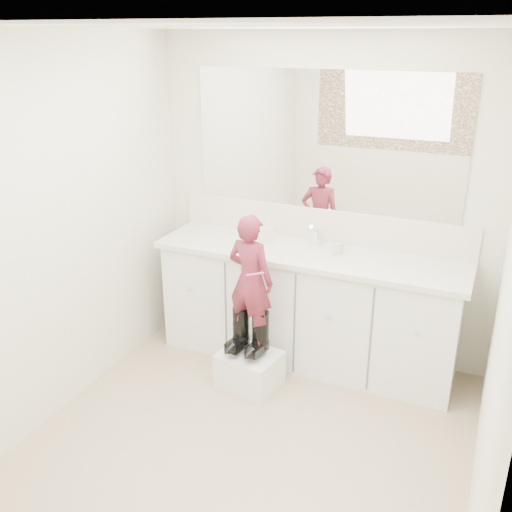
% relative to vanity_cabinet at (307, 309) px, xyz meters
% --- Properties ---
extents(floor, '(3.00, 3.00, 0.00)m').
position_rel_vanity_cabinet_xyz_m(floor, '(0.00, -1.23, -0.42)').
color(floor, '#8A765A').
rests_on(floor, ground).
extents(ceiling, '(3.00, 3.00, 0.00)m').
position_rel_vanity_cabinet_xyz_m(ceiling, '(0.00, -1.23, 1.97)').
color(ceiling, white).
rests_on(ceiling, wall_back).
extents(wall_back, '(2.60, 0.00, 2.60)m').
position_rel_vanity_cabinet_xyz_m(wall_back, '(0.00, 0.27, 0.77)').
color(wall_back, beige).
rests_on(wall_back, floor).
extents(wall_front, '(2.60, 0.00, 2.60)m').
position_rel_vanity_cabinet_xyz_m(wall_front, '(0.00, -2.73, 0.77)').
color(wall_front, beige).
rests_on(wall_front, floor).
extents(wall_left, '(0.00, 3.00, 3.00)m').
position_rel_vanity_cabinet_xyz_m(wall_left, '(-1.30, -1.23, 0.78)').
color(wall_left, beige).
rests_on(wall_left, floor).
extents(wall_right, '(0.00, 3.00, 3.00)m').
position_rel_vanity_cabinet_xyz_m(wall_right, '(1.30, -1.23, 0.78)').
color(wall_right, beige).
rests_on(wall_right, floor).
extents(vanity_cabinet, '(2.20, 0.55, 0.85)m').
position_rel_vanity_cabinet_xyz_m(vanity_cabinet, '(0.00, 0.00, 0.00)').
color(vanity_cabinet, silver).
rests_on(vanity_cabinet, floor).
extents(countertop, '(2.28, 0.58, 0.04)m').
position_rel_vanity_cabinet_xyz_m(countertop, '(0.00, -0.01, 0.45)').
color(countertop, beige).
rests_on(countertop, vanity_cabinet).
extents(backsplash, '(2.28, 0.03, 0.25)m').
position_rel_vanity_cabinet_xyz_m(backsplash, '(0.00, 0.26, 0.59)').
color(backsplash, beige).
rests_on(backsplash, countertop).
extents(mirror, '(2.00, 0.02, 1.00)m').
position_rel_vanity_cabinet_xyz_m(mirror, '(0.00, 0.26, 1.22)').
color(mirror, white).
rests_on(mirror, wall_back).
extents(faucet, '(0.08, 0.08, 0.10)m').
position_rel_vanity_cabinet_xyz_m(faucet, '(0.00, 0.15, 0.52)').
color(faucet, silver).
rests_on(faucet, countertop).
extents(cup, '(0.11, 0.11, 0.10)m').
position_rel_vanity_cabinet_xyz_m(cup, '(0.20, 0.04, 0.51)').
color(cup, beige).
rests_on(cup, countertop).
extents(soap_bottle, '(0.10, 0.10, 0.18)m').
position_rel_vanity_cabinet_xyz_m(soap_bottle, '(-0.37, 0.08, 0.55)').
color(soap_bottle, silver).
rests_on(soap_bottle, countertop).
extents(step_stool, '(0.45, 0.40, 0.26)m').
position_rel_vanity_cabinet_xyz_m(step_stool, '(-0.24, -0.52, -0.30)').
color(step_stool, silver).
rests_on(step_stool, floor).
extents(boot_left, '(0.16, 0.24, 0.34)m').
position_rel_vanity_cabinet_xyz_m(boot_left, '(-0.32, -0.50, 0.00)').
color(boot_left, black).
rests_on(boot_left, step_stool).
extents(boot_right, '(0.16, 0.24, 0.34)m').
position_rel_vanity_cabinet_xyz_m(boot_right, '(-0.17, -0.50, 0.00)').
color(boot_right, black).
rests_on(boot_right, step_stool).
extents(toddler, '(0.37, 0.27, 0.92)m').
position_rel_vanity_cabinet_xyz_m(toddler, '(-0.24, -0.50, 0.40)').
color(toddler, '#9D3047').
rests_on(toddler, step_stool).
extents(toothbrush, '(0.14, 0.03, 0.06)m').
position_rel_vanity_cabinet_xyz_m(toothbrush, '(-0.17, -0.58, 0.48)').
color(toothbrush, '#E659A0').
rests_on(toothbrush, toddler).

